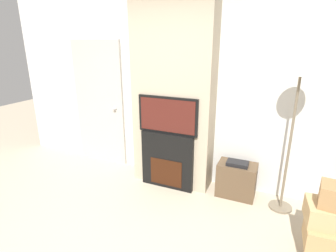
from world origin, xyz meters
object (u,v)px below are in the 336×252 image
(floor_lamp, at_px, (296,102))
(box_stack, at_px, (332,228))
(fireplace, at_px, (168,160))
(television, at_px, (168,115))
(media_stand, at_px, (236,179))

(floor_lamp, relative_size, box_stack, 2.23)
(fireplace, xyz_separation_m, box_stack, (1.95, -0.64, -0.04))
(fireplace, xyz_separation_m, television, (0.00, -0.00, 0.67))
(floor_lamp, distance_m, box_stack, 1.31)
(fireplace, bearing_deg, box_stack, -18.14)
(fireplace, distance_m, floor_lamp, 1.81)
(box_stack, bearing_deg, television, 161.91)
(box_stack, xyz_separation_m, media_stand, (-1.00, 0.79, -0.13))
(fireplace, bearing_deg, media_stand, 8.97)
(floor_lamp, bearing_deg, box_stack, -59.52)
(floor_lamp, bearing_deg, television, -176.88)
(television, bearing_deg, fireplace, 90.00)
(fireplace, distance_m, media_stand, 0.98)
(television, xyz_separation_m, floor_lamp, (1.53, 0.08, 0.30))
(floor_lamp, distance_m, media_stand, 1.28)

